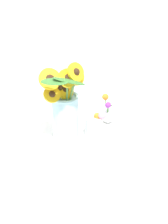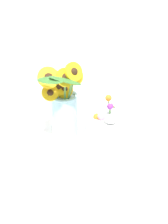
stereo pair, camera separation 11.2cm
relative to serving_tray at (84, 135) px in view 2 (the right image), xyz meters
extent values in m
plane|color=silver|center=(0.02, -0.06, -0.01)|extent=(6.00, 6.00, 0.00)
cylinder|color=white|center=(0.00, 0.00, 0.00)|extent=(0.53, 0.53, 0.02)
cylinder|color=#9ED1D6|center=(-0.09, 0.02, 0.11)|extent=(0.11, 0.11, 0.20)
torus|color=#9ED1D6|center=(-0.09, 0.02, 0.21)|extent=(0.12, 0.12, 0.01)
cylinder|color=#568E42|center=(-0.08, 0.01, 0.17)|extent=(0.06, 0.06, 0.25)
cylinder|color=yellow|center=(-0.06, -0.02, 0.30)|extent=(0.08, 0.04, 0.08)
sphere|color=#382314|center=(-0.06, -0.02, 0.30)|extent=(0.03, 0.03, 0.03)
cylinder|color=#568E42|center=(-0.10, -0.01, 0.18)|extent=(0.01, 0.03, 0.25)
cylinder|color=yellow|center=(-0.10, -0.02, 0.31)|extent=(0.07, 0.04, 0.07)
sphere|color=#382314|center=(-0.10, -0.02, 0.31)|extent=(0.03, 0.03, 0.03)
cylinder|color=#568E42|center=(-0.09, -0.01, 0.20)|extent=(0.04, 0.05, 0.25)
cylinder|color=yellow|center=(-0.07, -0.03, 0.33)|extent=(0.08, 0.04, 0.08)
sphere|color=#382314|center=(-0.07, -0.03, 0.33)|extent=(0.03, 0.03, 0.03)
cylinder|color=#568E42|center=(-0.10, 0.02, 0.18)|extent=(0.08, 0.03, 0.22)
cylinder|color=yellow|center=(-0.14, 0.03, 0.30)|extent=(0.10, 0.06, 0.09)
sphere|color=#382314|center=(-0.14, 0.03, 0.30)|extent=(0.04, 0.04, 0.04)
cylinder|color=#568E42|center=(-0.07, 0.02, 0.14)|extent=(0.03, 0.01, 0.19)
cylinder|color=yellow|center=(-0.08, 0.02, 0.24)|extent=(0.08, 0.05, 0.08)
sphere|color=#382314|center=(-0.08, 0.02, 0.24)|extent=(0.03, 0.03, 0.03)
cylinder|color=#568E42|center=(-0.11, 0.01, 0.15)|extent=(0.07, 0.03, 0.18)
cylinder|color=yellow|center=(-0.15, 0.02, 0.24)|extent=(0.08, 0.05, 0.07)
sphere|color=#382314|center=(-0.15, 0.02, 0.24)|extent=(0.03, 0.03, 0.03)
cylinder|color=#568E42|center=(-0.09, 0.02, 0.15)|extent=(0.04, 0.03, 0.22)
cylinder|color=yellow|center=(-0.10, 0.03, 0.26)|extent=(0.09, 0.06, 0.08)
sphere|color=#382314|center=(-0.10, 0.03, 0.26)|extent=(0.04, 0.04, 0.04)
ellipsoid|color=#38702D|center=(-0.12, -0.06, 0.31)|extent=(0.13, 0.10, 0.05)
ellipsoid|color=#38702D|center=(-0.17, -0.04, 0.32)|extent=(0.10, 0.11, 0.02)
cylinder|color=white|center=(0.02, -0.04, 0.06)|extent=(0.08, 0.08, 0.09)
cylinder|color=#427533|center=(0.02, -0.05, 0.07)|extent=(0.02, 0.01, 0.07)
sphere|color=orange|center=(0.03, -0.05, 0.11)|extent=(0.03, 0.03, 0.03)
cylinder|color=#427533|center=(0.03, -0.03, 0.07)|extent=(0.01, 0.02, 0.07)
sphere|color=white|center=(0.02, -0.02, 0.11)|extent=(0.04, 0.04, 0.04)
cylinder|color=#427533|center=(0.03, -0.06, 0.08)|extent=(0.02, 0.02, 0.09)
sphere|color=pink|center=(0.04, -0.07, 0.12)|extent=(0.03, 0.03, 0.03)
sphere|color=white|center=(0.15, 0.00, 0.04)|extent=(0.07, 0.07, 0.07)
cylinder|color=white|center=(0.15, 0.00, 0.08)|extent=(0.03, 0.03, 0.02)
cylinder|color=#4C8438|center=(0.17, 0.00, 0.08)|extent=(0.03, 0.01, 0.08)
sphere|color=white|center=(0.18, 0.00, 0.12)|extent=(0.04, 0.04, 0.04)
cylinder|color=#4C8438|center=(0.15, 0.01, 0.08)|extent=(0.02, 0.03, 0.10)
sphere|color=orange|center=(0.16, 0.03, 0.13)|extent=(0.03, 0.03, 0.03)
cylinder|color=#4C8438|center=(0.17, 0.01, 0.05)|extent=(0.02, 0.02, 0.06)
sphere|color=red|center=(0.17, 0.02, 0.08)|extent=(0.03, 0.03, 0.03)
cylinder|color=#4C8438|center=(0.14, -0.01, 0.07)|extent=(0.02, 0.02, 0.09)
sphere|color=purple|center=(0.13, -0.02, 0.12)|extent=(0.03, 0.03, 0.03)
camera|label=1|loc=(-0.66, -0.73, 0.65)|focal=42.00mm
camera|label=2|loc=(-0.57, -0.80, 0.65)|focal=42.00mm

